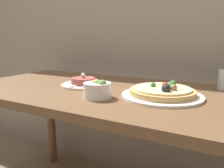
{
  "coord_description": "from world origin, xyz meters",
  "views": [
    {
      "loc": [
        0.5,
        -0.52,
        0.96
      ],
      "look_at": [
        0.06,
        0.3,
        0.77
      ],
      "focal_mm": 35.0,
      "sensor_mm": 36.0,
      "label": 1
    }
  ],
  "objects": [
    {
      "name": "dining_table",
      "position": [
        0.0,
        0.37,
        0.64
      ],
      "size": [
        1.5,
        0.74,
        0.73
      ],
      "color": "brown",
      "rests_on": "ground_plane"
    },
    {
      "name": "tartare_plate",
      "position": [
        -0.15,
        0.37,
        0.75
      ],
      "size": [
        0.22,
        0.22,
        0.07
      ],
      "color": "white",
      "rests_on": "dining_table"
    },
    {
      "name": "pizza_plate",
      "position": [
        0.27,
        0.34,
        0.75
      ],
      "size": [
        0.33,
        0.33,
        0.07
      ],
      "color": "white",
      "rests_on": "dining_table"
    },
    {
      "name": "small_bowl",
      "position": [
        0.04,
        0.2,
        0.77
      ],
      "size": [
        0.11,
        0.11,
        0.08
      ],
      "color": "white",
      "rests_on": "dining_table"
    }
  ]
}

